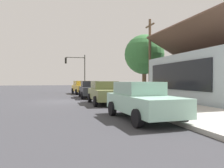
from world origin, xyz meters
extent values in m
plane|color=#38383D|center=(0.00, 0.00, 0.00)|extent=(120.00, 120.00, 0.00)
cube|color=#B2AFA8|center=(0.00, 5.60, 0.08)|extent=(60.00, 4.20, 0.16)
cube|color=gold|center=(-9.41, 2.67, 0.68)|extent=(4.70, 2.11, 0.70)
cube|color=gold|center=(-9.87, 2.64, 1.31)|extent=(2.30, 1.75, 0.56)
cylinder|color=black|center=(-8.04, 3.67, 0.33)|extent=(0.67, 0.26, 0.66)
cylinder|color=black|center=(-7.94, 1.83, 0.33)|extent=(0.67, 0.26, 0.66)
cylinder|color=black|center=(-10.89, 3.51, 0.33)|extent=(0.67, 0.26, 0.66)
cylinder|color=black|center=(-10.79, 1.67, 0.33)|extent=(0.67, 0.26, 0.66)
cube|color=#2D3035|center=(-3.19, 2.61, 0.68)|extent=(4.86, 1.98, 0.70)
cube|color=#27292D|center=(-3.67, 2.64, 1.31)|extent=(2.37, 1.65, 0.56)
cylinder|color=black|center=(-1.67, 3.41, 0.33)|extent=(0.67, 0.25, 0.66)
cylinder|color=black|center=(-1.75, 1.67, 0.33)|extent=(0.67, 0.25, 0.66)
cylinder|color=black|center=(-4.63, 3.56, 0.33)|extent=(0.67, 0.25, 0.66)
cylinder|color=black|center=(-4.71, 1.82, 0.33)|extent=(0.67, 0.25, 0.66)
cube|color=olive|center=(2.56, 2.70, 0.68)|extent=(4.64, 1.97, 0.70)
cube|color=#61683C|center=(2.10, 2.71, 1.31)|extent=(2.25, 1.68, 0.56)
cylinder|color=black|center=(4.01, 3.57, 0.33)|extent=(0.67, 0.24, 0.66)
cylinder|color=black|center=(3.96, 1.74, 0.33)|extent=(0.67, 0.24, 0.66)
cylinder|color=black|center=(1.17, 3.65, 0.33)|extent=(0.67, 0.24, 0.66)
cylinder|color=black|center=(1.11, 1.82, 0.33)|extent=(0.67, 0.24, 0.66)
cube|color=#9ED1BC|center=(9.11, 2.76, 0.68)|extent=(4.72, 1.99, 0.70)
cube|color=#86B1A0|center=(8.64, 2.74, 1.31)|extent=(2.30, 1.67, 0.56)
cylinder|color=black|center=(10.51, 3.71, 0.33)|extent=(0.67, 0.25, 0.66)
cylinder|color=black|center=(10.59, 1.93, 0.33)|extent=(0.67, 0.25, 0.66)
cylinder|color=black|center=(7.63, 3.59, 0.33)|extent=(0.67, 0.25, 0.66)
cylinder|color=black|center=(7.71, 1.80, 0.33)|extent=(0.67, 0.25, 0.66)
cube|color=#ADBCC6|center=(2.98, 12.00, 1.80)|extent=(9.78, 7.94, 3.60)
cube|color=black|center=(2.98, 7.99, 1.98)|extent=(7.82, 0.08, 2.02)
cube|color=brown|center=(2.98, 10.01, 4.66)|extent=(10.38, 4.27, 2.37)
cylinder|color=brown|center=(-4.62, 8.72, 1.63)|extent=(0.44, 0.44, 3.26)
sphere|color=#38753D|center=(-4.62, 8.72, 4.42)|extent=(4.24, 4.24, 4.24)
cylinder|color=#383833|center=(-13.55, 3.60, 2.60)|extent=(0.14, 0.14, 5.20)
cylinder|color=#383833|center=(-13.55, 2.30, 4.80)|extent=(0.10, 2.60, 0.10)
cube|color=black|center=(-13.55, 1.00, 4.35)|extent=(0.28, 0.24, 0.80)
sphere|color=red|center=(-13.70, 1.00, 4.61)|extent=(0.16, 0.16, 0.16)
sphere|color=yellow|center=(-13.70, 1.00, 4.35)|extent=(0.16, 0.16, 0.16)
sphere|color=green|center=(-13.70, 1.00, 4.09)|extent=(0.16, 0.16, 0.16)
cylinder|color=brown|center=(-2.09, 8.20, 3.75)|extent=(0.24, 0.24, 7.50)
cube|color=brown|center=(-2.09, 8.20, 6.90)|extent=(1.80, 0.12, 0.12)
cylinder|color=red|center=(-6.21, 4.20, 0.44)|extent=(0.22, 0.22, 0.55)
sphere|color=red|center=(-6.21, 4.20, 0.78)|extent=(0.18, 0.18, 0.18)
camera|label=1|loc=(17.97, -0.98, 1.66)|focal=36.37mm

